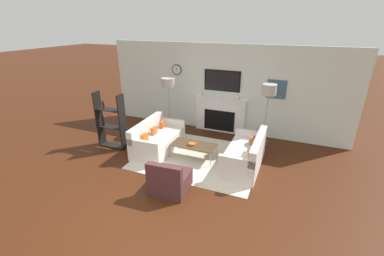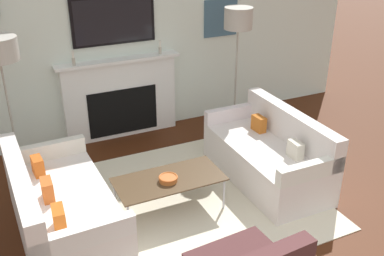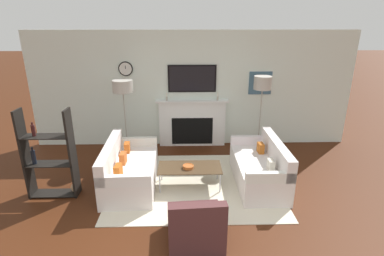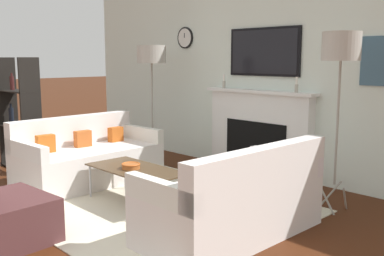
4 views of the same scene
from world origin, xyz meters
name	(u,v)px [view 3 (image 3 of 4)]	position (x,y,z in m)	size (l,w,h in m)	color
fireplace_wall	(192,95)	(0.00, 4.42, 1.22)	(7.54, 0.28, 2.70)	white
area_rug	(195,183)	(0.00, 2.44, 0.01)	(3.03, 2.47, 0.01)	beige
couch_left	(129,171)	(-1.21, 2.44, 0.29)	(0.93, 1.74, 0.81)	silver
couch_right	(260,168)	(1.21, 2.44, 0.30)	(0.80, 1.67, 0.83)	silver
armchair	(196,226)	(-0.04, 0.88, 0.25)	(0.78, 0.77, 0.75)	#4C2A2A
coffee_table	(190,168)	(-0.10, 2.36, 0.37)	(1.14, 0.55, 0.39)	#4C3823
decorative_bowl	(188,166)	(-0.12, 2.31, 0.42)	(0.20, 0.20, 0.06)	#B6602B
floor_lamp_left	(123,87)	(-1.46, 3.69, 1.57)	(0.42, 0.42, 1.73)	#9E998E
floor_lamp_right	(263,84)	(1.46, 3.69, 1.62)	(0.37, 0.37, 1.80)	#9E998E
shelf_unit	(49,157)	(-2.45, 2.13, 0.72)	(0.82, 0.28, 1.55)	black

